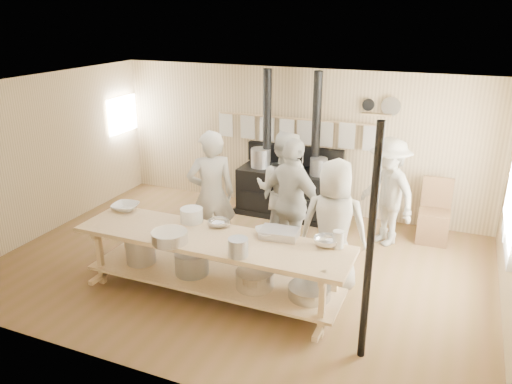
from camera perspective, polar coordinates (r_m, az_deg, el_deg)
ground at (r=7.45m, az=-1.72°, el=-8.32°), size 7.00×7.00×0.00m
room_shell at (r=6.82m, az=-1.86°, el=3.74°), size 7.00×7.00×7.00m
left_opening at (r=10.26m, az=-15.01°, el=8.54°), size 0.00×0.90×0.90m
stove at (r=9.04m, az=3.76°, el=0.55°), size 1.90×0.75×2.60m
towel_rail at (r=9.01m, az=4.55°, el=7.29°), size 3.00×0.04×0.47m
back_wall_shelf at (r=8.61m, az=14.10°, el=9.23°), size 0.63×0.14×0.32m
prep_table at (r=6.50m, az=-5.15°, el=-7.75°), size 3.60×0.90×0.85m
support_post at (r=5.16m, az=12.90°, el=-6.27°), size 0.08×0.08×2.60m
cook_far_left at (r=7.38m, az=-5.12°, el=-0.36°), size 0.85×0.80×1.95m
cook_left at (r=7.68m, az=3.15°, el=0.18°), size 0.91×0.71×1.86m
cook_center at (r=6.57m, az=8.86°, el=-3.90°), size 0.95×0.68×1.80m
cook_right at (r=7.12m, az=4.21°, el=-1.34°), size 1.20×0.90×1.90m
cook_by_window at (r=8.05m, az=14.81°, el=0.01°), size 1.27×1.22×1.74m
chair at (r=8.56m, az=19.60°, el=-3.37°), size 0.49×0.49×1.02m
bowl_white_a at (r=7.37m, az=-14.71°, el=-1.65°), size 0.42×0.42×0.09m
bowl_steel_a at (r=6.62m, az=-4.28°, el=-3.60°), size 0.36×0.36×0.09m
bowl_white_b at (r=6.34m, az=1.59°, el=-4.62°), size 0.50×0.50×0.09m
bowl_steel_b at (r=6.14m, az=8.09°, el=-5.65°), size 0.44×0.44×0.10m
roasting_pan at (r=6.30m, az=2.68°, el=-4.74°), size 0.50×0.36×0.10m
mixing_bowl_large at (r=6.24m, az=-9.85°, el=-5.08°), size 0.49×0.49×0.14m
bucket_galv at (r=5.82m, az=-2.06°, el=-6.33°), size 0.26×0.26×0.22m
deep_bowl_enamel at (r=6.78m, az=-7.37°, el=-2.63°), size 0.38×0.38×0.19m
pitcher at (r=6.09m, az=9.38°, el=-5.37°), size 0.17×0.17×0.22m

